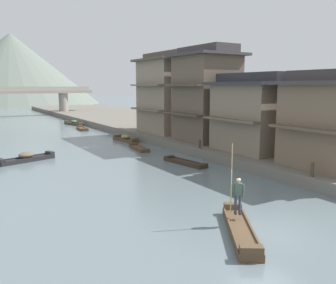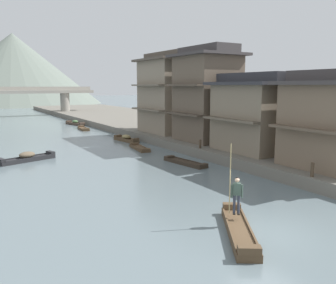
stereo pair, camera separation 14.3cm
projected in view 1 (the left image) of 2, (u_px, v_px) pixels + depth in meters
name	position (u px, v px, depth m)	size (l,w,h in m)	color
ground_plane	(269.00, 231.00, 14.68)	(400.00, 400.00, 0.00)	slate
riverbank_right	(180.00, 127.00, 47.74)	(18.00, 110.00, 0.79)	#6B665B
boat_foreground_poled	(240.00, 230.00, 14.32)	(3.33, 4.45, 0.56)	brown
boatman_person	(238.00, 191.00, 14.94)	(0.51, 0.39, 3.04)	black
boat_moored_nearest	(82.00, 129.00, 48.23)	(1.26, 3.71, 0.40)	brown
boat_moored_second	(74.00, 123.00, 54.35)	(1.90, 4.45, 0.72)	#423328
boat_moored_third	(125.00, 139.00, 38.26)	(1.45, 3.88, 0.73)	brown
boat_moored_far	(185.00, 163.00, 27.21)	(1.45, 4.29, 0.34)	#33281E
boat_midriver_drifting	(27.00, 158.00, 28.13)	(4.51, 2.27, 0.77)	#232326
boat_midriver_upstream	(139.00, 148.00, 33.47)	(1.42, 3.88, 0.35)	brown
house_waterfront_second	(255.00, 113.00, 28.15)	(5.80, 6.63, 6.14)	#7F705B
house_waterfront_tall	(206.00, 95.00, 33.27)	(5.68, 6.10, 8.74)	brown
house_waterfront_narrow	(171.00, 93.00, 39.58)	(6.79, 7.20, 8.74)	gray
mooring_post_dock_near	(312.00, 169.00, 20.30)	(0.20, 0.20, 0.82)	#473828
mooring_post_dock_mid	(200.00, 144.00, 29.51)	(0.20, 0.20, 0.72)	#473828
stone_bridge	(18.00, 97.00, 67.78)	(28.54, 2.40, 5.74)	gray
hill_far_west	(12.00, 69.00, 116.25)	(55.72, 55.72, 22.77)	slate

